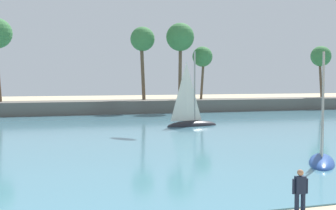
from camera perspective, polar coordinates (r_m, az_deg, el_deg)
The scene contains 5 objects.
sea at distance 58.43m, azimuth -14.16°, elevation -1.47°, with size 220.00×88.59×0.06m, color teal.
palm_headland at distance 62.49m, azimuth -14.59°, elevation 1.78°, with size 96.51×6.17×12.76m.
person_at_waterline at distance 15.87m, azimuth 16.18°, elevation -10.47°, with size 0.55×0.25×1.67m.
sailboat_mid_bay at distance 45.27m, azimuth 2.90°, elevation -1.73°, with size 5.63×2.32×7.92m.
sailboat_toward_headland at distance 26.40m, azimuth 18.67°, elevation -5.64°, with size 3.69×4.44×6.51m.
Camera 1 is at (-4.03, -6.65, 4.58)m, focal length 48.78 mm.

